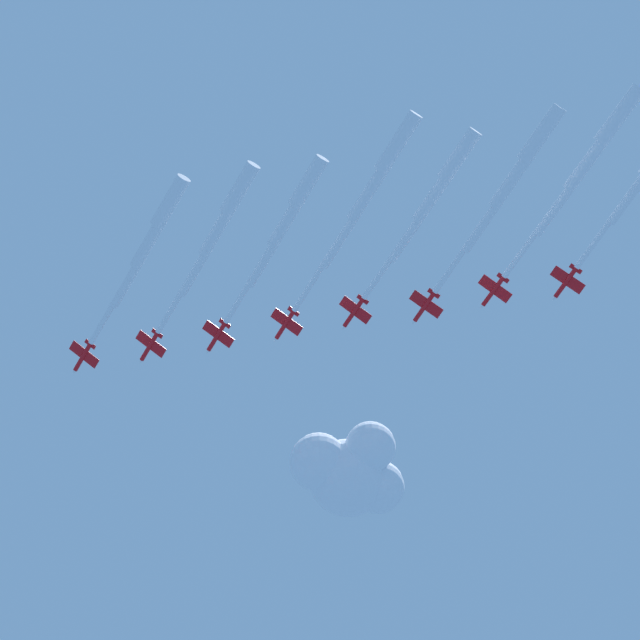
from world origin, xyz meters
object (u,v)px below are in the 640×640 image
at_px(jet_port_outer, 511,180).
at_px(jet_starboard_outer, 587,162).
at_px(jet_starboard_inner, 285,223).
at_px(jet_port_mid, 369,191).
at_px(jet_port_inner, 217,231).
at_px(jet_starboard_mid, 432,197).
at_px(jet_lead, 148,243).

height_order(jet_port_outer, jet_starboard_outer, jet_starboard_outer).
xyz_separation_m(jet_starboard_inner, jet_port_outer, (38.68, -36.62, -2.52)).
bearing_deg(jet_port_mid, jet_port_outer, -37.55).
bearing_deg(jet_port_inner, jet_starboard_outer, -42.51).
relative_size(jet_starboard_inner, jet_starboard_mid, 0.99).
height_order(jet_lead, jet_port_mid, jet_lead).
relative_size(jet_port_outer, jet_starboard_outer, 0.97).
bearing_deg(jet_port_inner, jet_starboard_mid, -40.61).
distance_m(jet_port_outer, jet_starboard_outer, 18.35).
relative_size(jet_port_mid, jet_starboard_mid, 1.13).
bearing_deg(jet_port_inner, jet_starboard_inner, -39.00).
bearing_deg(jet_starboard_outer, jet_starboard_inner, 136.69).
bearing_deg(jet_port_mid, jet_starboard_inner, 127.44).
relative_size(jet_port_mid, jet_starboard_outer, 1.04).
relative_size(jet_starboard_mid, jet_port_outer, 0.95).
bearing_deg(jet_port_inner, jet_lead, 137.84).
height_order(jet_lead, jet_starboard_mid, jet_starboard_mid).
xyz_separation_m(jet_port_inner, jet_port_outer, (51.42, -46.94, -3.22)).
bearing_deg(jet_starboard_outer, jet_lead, 137.55).
height_order(jet_port_inner, jet_port_outer, jet_port_inner).
xyz_separation_m(jet_lead, jet_starboard_inner, (25.19, -21.59, -0.90)).
relative_size(jet_starboard_mid, jet_starboard_outer, 0.92).
xyz_separation_m(jet_starboard_inner, jet_port_mid, (12.83, -16.75, 0.66)).
relative_size(jet_port_inner, jet_starboard_mid, 1.01).
relative_size(jet_lead, jet_port_inner, 1.00).
bearing_deg(jet_starboard_outer, jet_port_inner, 137.49).
bearing_deg(jet_lead, jet_port_mid, -45.24).
distance_m(jet_port_inner, jet_port_outer, 69.69).
height_order(jet_starboard_inner, jet_port_outer, jet_starboard_inner).
bearing_deg(jet_starboard_mid, jet_port_inner, 139.39).
distance_m(jet_starboard_inner, jet_starboard_outer, 71.38).
height_order(jet_port_inner, jet_port_mid, jet_port_inner).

